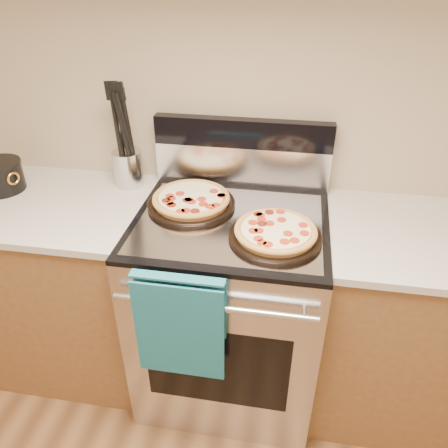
% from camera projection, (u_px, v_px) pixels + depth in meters
% --- Properties ---
extents(wall_back, '(4.00, 0.00, 4.00)m').
position_uv_depth(wall_back, '(245.00, 85.00, 1.77)').
color(wall_back, tan).
rests_on(wall_back, ground).
extents(range_body, '(0.76, 0.68, 0.90)m').
position_uv_depth(range_body, '(230.00, 308.00, 1.96)').
color(range_body, '#B7B7BC').
rests_on(range_body, ground).
extents(oven_window, '(0.56, 0.01, 0.40)m').
position_uv_depth(oven_window, '(217.00, 368.00, 1.68)').
color(oven_window, black).
rests_on(oven_window, range_body).
extents(cooktop, '(0.76, 0.68, 0.02)m').
position_uv_depth(cooktop, '(231.00, 221.00, 1.72)').
color(cooktop, black).
rests_on(cooktop, range_body).
extents(backsplash_lower, '(0.76, 0.06, 0.18)m').
position_uv_depth(backsplash_lower, '(242.00, 166.00, 1.92)').
color(backsplash_lower, silver).
rests_on(backsplash_lower, cooktop).
extents(backsplash_upper, '(0.76, 0.06, 0.12)m').
position_uv_depth(backsplash_upper, '(243.00, 133.00, 1.84)').
color(backsplash_upper, black).
rests_on(backsplash_upper, backsplash_lower).
extents(oven_handle, '(0.70, 0.03, 0.03)m').
position_uv_depth(oven_handle, '(213.00, 307.00, 1.46)').
color(oven_handle, silver).
rests_on(oven_handle, range_body).
extents(dish_towel, '(0.32, 0.05, 0.42)m').
position_uv_depth(dish_towel, '(180.00, 325.00, 1.53)').
color(dish_towel, '#19547E').
rests_on(dish_towel, oven_handle).
extents(foil_sheet, '(0.70, 0.55, 0.01)m').
position_uv_depth(foil_sheet, '(230.00, 223.00, 1.68)').
color(foil_sheet, gray).
rests_on(foil_sheet, cooktop).
extents(cabinet_left, '(1.00, 0.62, 0.88)m').
position_uv_depth(cabinet_left, '(52.00, 284.00, 2.12)').
color(cabinet_left, brown).
rests_on(cabinet_left, ground).
extents(countertop_left, '(1.02, 0.64, 0.03)m').
position_uv_depth(countertop_left, '(30.00, 203.00, 1.87)').
color(countertop_left, '#B9B2A6').
rests_on(countertop_left, cabinet_left).
extents(cabinet_right, '(1.00, 0.62, 0.88)m').
position_uv_depth(cabinet_right, '(434.00, 329.00, 1.87)').
color(cabinet_right, brown).
rests_on(cabinet_right, ground).
extents(pepperoni_pizza_back, '(0.42, 0.42, 0.05)m').
position_uv_depth(pepperoni_pizza_back, '(191.00, 200.00, 1.78)').
color(pepperoni_pizza_back, '#B68337').
rests_on(pepperoni_pizza_back, foil_sheet).
extents(pepperoni_pizza_front, '(0.35, 0.35, 0.04)m').
position_uv_depth(pepperoni_pizza_front, '(275.00, 233.00, 1.58)').
color(pepperoni_pizza_front, '#B68337').
rests_on(pepperoni_pizza_front, foil_sheet).
extents(utensil_crock, '(0.17, 0.17, 0.16)m').
position_uv_depth(utensil_crock, '(128.00, 168.00, 1.94)').
color(utensil_crock, silver).
rests_on(utensil_crock, countertop_left).
extents(saucepan, '(0.26, 0.26, 0.12)m').
position_uv_depth(saucepan, '(0.00, 177.00, 1.91)').
color(saucepan, black).
rests_on(saucepan, countertop_left).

